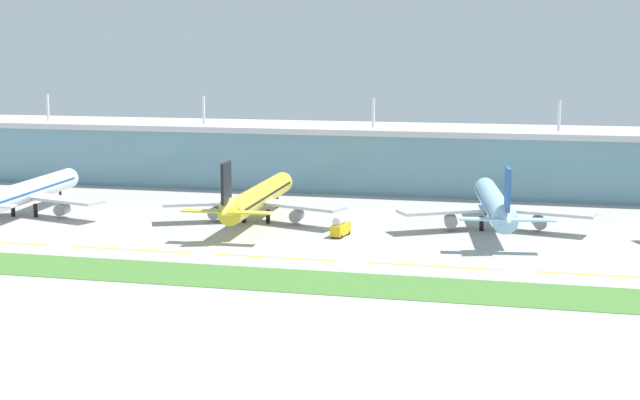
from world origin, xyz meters
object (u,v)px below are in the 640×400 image
object	(u,v)px
airliner_far_middle	(495,204)
fuel_truck	(340,227)
airliner_nearest	(26,192)
airliner_near_middle	(257,198)

from	to	relation	value
airliner_far_middle	fuel_truck	xyz separation A→B (m)	(-35.37, -17.24, -4.18)
airliner_nearest	fuel_truck	bearing A→B (deg)	-4.78
airliner_nearest	airliner_near_middle	size ratio (longest dim) A/B	0.99
airliner_nearest	fuel_truck	xyz separation A→B (m)	(88.10, -7.37, -4.19)
airliner_far_middle	fuel_truck	size ratio (longest dim) A/B	8.19
airliner_near_middle	fuel_truck	distance (m)	28.71
airliner_nearest	airliner_far_middle	distance (m)	123.86
airliner_near_middle	fuel_truck	world-z (taller)	airliner_near_middle
airliner_near_middle	airliner_far_middle	world-z (taller)	same
airliner_nearest	fuel_truck	size ratio (longest dim) A/B	8.45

